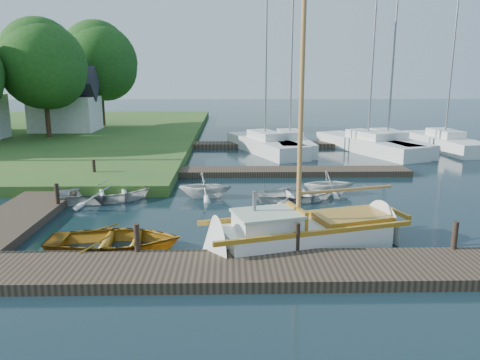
{
  "coord_description": "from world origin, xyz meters",
  "views": [
    {
      "loc": [
        -0.4,
        -17.45,
        5.19
      ],
      "look_at": [
        0.0,
        0.0,
        1.2
      ],
      "focal_mm": 35.0,
      "sensor_mm": 36.0,
      "label": 1
    }
  ],
  "objects_px": {
    "mooring_post_2": "(297,236)",
    "marina_boat_1": "(265,144)",
    "sailboat": "(308,235)",
    "marina_boat_5": "(444,142)",
    "dinghy": "(114,237)",
    "marina_boat_2": "(290,142)",
    "marina_boat_3": "(368,143)",
    "tender_b": "(205,184)",
    "mooring_post_1": "(137,238)",
    "marina_boat_4": "(387,142)",
    "mooring_post_5": "(94,168)",
    "house_c": "(65,106)",
    "mooring_post_4": "(57,194)",
    "tender_c": "(296,192)",
    "tree_3": "(43,65)",
    "mooring_post_3": "(455,235)",
    "tree_7": "(100,62)",
    "tender_a": "(108,190)",
    "tender_d": "(329,181)"
  },
  "relations": [
    {
      "from": "mooring_post_4",
      "to": "tender_c",
      "type": "bearing_deg",
      "value": 8.5
    },
    {
      "from": "marina_boat_4",
      "to": "dinghy",
      "type": "bearing_deg",
      "value": 130.71
    },
    {
      "from": "marina_boat_4",
      "to": "marina_boat_5",
      "type": "height_order",
      "value": "marina_boat_5"
    },
    {
      "from": "sailboat",
      "to": "marina_boat_4",
      "type": "relative_size",
      "value": 0.93
    },
    {
      "from": "mooring_post_3",
      "to": "marina_boat_3",
      "type": "xyz_separation_m",
      "value": [
        2.94,
        18.64,
        -0.13
      ]
    },
    {
      "from": "mooring_post_3",
      "to": "sailboat",
      "type": "distance_m",
      "value": 4.16
    },
    {
      "from": "mooring_post_2",
      "to": "marina_boat_1",
      "type": "relative_size",
      "value": 0.07
    },
    {
      "from": "sailboat",
      "to": "tree_3",
      "type": "bearing_deg",
      "value": 110.04
    },
    {
      "from": "mooring_post_5",
      "to": "marina_boat_5",
      "type": "relative_size",
      "value": 0.07
    },
    {
      "from": "marina_boat_1",
      "to": "marina_boat_4",
      "type": "relative_size",
      "value": 1.02
    },
    {
      "from": "mooring_post_5",
      "to": "marina_boat_1",
      "type": "bearing_deg",
      "value": 44.0
    },
    {
      "from": "tender_b",
      "to": "mooring_post_1",
      "type": "bearing_deg",
      "value": 167.95
    },
    {
      "from": "marina_boat_3",
      "to": "house_c",
      "type": "relative_size",
      "value": 2.11
    },
    {
      "from": "marina_boat_3",
      "to": "mooring_post_2",
      "type": "bearing_deg",
      "value": 135.47
    },
    {
      "from": "tender_c",
      "to": "house_c",
      "type": "distance_m",
      "value": 26.4
    },
    {
      "from": "sailboat",
      "to": "tender_c",
      "type": "height_order",
      "value": "sailboat"
    },
    {
      "from": "tender_b",
      "to": "marina_boat_3",
      "type": "distance_m",
      "value": 15.64
    },
    {
      "from": "mooring_post_3",
      "to": "tender_d",
      "type": "bearing_deg",
      "value": 105.34
    },
    {
      "from": "tender_d",
      "to": "tree_3",
      "type": "bearing_deg",
      "value": 46.06
    },
    {
      "from": "tender_d",
      "to": "marina_boat_3",
      "type": "height_order",
      "value": "marina_boat_3"
    },
    {
      "from": "marina_boat_5",
      "to": "marina_boat_1",
      "type": "bearing_deg",
      "value": 86.12
    },
    {
      "from": "mooring_post_1",
      "to": "tender_d",
      "type": "distance_m",
      "value": 10.17
    },
    {
      "from": "mooring_post_4",
      "to": "tree_7",
      "type": "height_order",
      "value": "tree_7"
    },
    {
      "from": "mooring_post_3",
      "to": "tender_b",
      "type": "bearing_deg",
      "value": 136.97
    },
    {
      "from": "mooring_post_3",
      "to": "marina_boat_5",
      "type": "distance_m",
      "value": 21.15
    },
    {
      "from": "tender_b",
      "to": "mooring_post_5",
      "type": "bearing_deg",
      "value": 61.79
    },
    {
      "from": "house_c",
      "to": "marina_boat_4",
      "type": "bearing_deg",
      "value": -17.67
    },
    {
      "from": "mooring_post_3",
      "to": "tree_7",
      "type": "relative_size",
      "value": 0.09
    },
    {
      "from": "dinghy",
      "to": "marina_boat_2",
      "type": "relative_size",
      "value": 0.35
    },
    {
      "from": "mooring_post_1",
      "to": "tender_a",
      "type": "distance_m",
      "value": 7.11
    },
    {
      "from": "mooring_post_1",
      "to": "sailboat",
      "type": "height_order",
      "value": "sailboat"
    },
    {
      "from": "dinghy",
      "to": "house_c",
      "type": "distance_m",
      "value": 28.1
    },
    {
      "from": "tender_d",
      "to": "tree_3",
      "type": "relative_size",
      "value": 0.25
    },
    {
      "from": "marina_boat_2",
      "to": "mooring_post_3",
      "type": "bearing_deg",
      "value": -176.62
    },
    {
      "from": "tender_c",
      "to": "marina_boat_2",
      "type": "bearing_deg",
      "value": -12.38
    },
    {
      "from": "dinghy",
      "to": "marina_boat_4",
      "type": "xyz_separation_m",
      "value": [
        14.34,
        18.32,
        0.16
      ]
    },
    {
      "from": "marina_boat_5",
      "to": "mooring_post_5",
      "type": "bearing_deg",
      "value": 106.58
    },
    {
      "from": "tender_a",
      "to": "mooring_post_4",
      "type": "bearing_deg",
      "value": 120.47
    },
    {
      "from": "mooring_post_2",
      "to": "sailboat",
      "type": "relative_size",
      "value": 0.08
    },
    {
      "from": "marina_boat_1",
      "to": "sailboat",
      "type": "bearing_deg",
      "value": 158.62
    },
    {
      "from": "mooring_post_1",
      "to": "mooring_post_2",
      "type": "relative_size",
      "value": 1.0
    },
    {
      "from": "mooring_post_1",
      "to": "marina_boat_3",
      "type": "distance_m",
      "value": 22.14
    },
    {
      "from": "tender_a",
      "to": "house_c",
      "type": "xyz_separation_m",
      "value": [
        -8.5,
        20.35,
        2.17
      ]
    },
    {
      "from": "tender_a",
      "to": "tender_d",
      "type": "xyz_separation_m",
      "value": [
        9.47,
        0.76,
        0.16
      ]
    },
    {
      "from": "marina_boat_5",
      "to": "sailboat",
      "type": "bearing_deg",
      "value": 138.64
    },
    {
      "from": "dinghy",
      "to": "mooring_post_1",
      "type": "bearing_deg",
      "value": -137.72
    },
    {
      "from": "mooring_post_5",
      "to": "sailboat",
      "type": "bearing_deg",
      "value": -44.52
    },
    {
      "from": "mooring_post_1",
      "to": "house_c",
      "type": "xyz_separation_m",
      "value": [
        -11.0,
        27.0,
        1.88
      ]
    },
    {
      "from": "tender_a",
      "to": "marina_boat_4",
      "type": "relative_size",
      "value": 0.38
    },
    {
      "from": "tender_b",
      "to": "house_c",
      "type": "distance_m",
      "value": 23.74
    }
  ]
}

